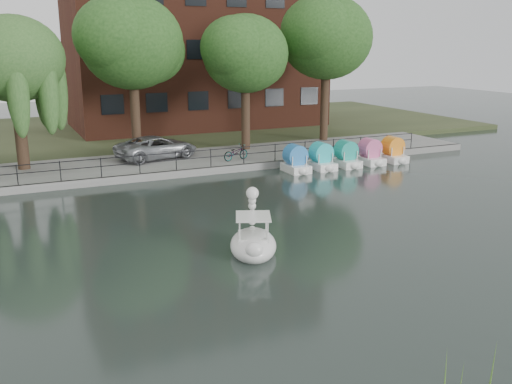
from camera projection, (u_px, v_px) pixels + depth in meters
ground_plane at (292, 257)px, 19.45m from camera, size 120.00×120.00×0.00m
promenade at (163, 164)px, 33.45m from camera, size 40.00×6.00×0.40m
kerb at (178, 174)px, 30.86m from camera, size 40.00×0.25×0.40m
land_strip at (115, 132)px, 45.75m from camera, size 60.00×22.00×0.36m
railing at (176, 156)px, 30.80m from camera, size 32.00×0.05×1.00m
apartment_building at (195, 14)px, 46.23m from camera, size 20.00×10.07×18.00m
willow_mid at (13, 59)px, 29.75m from camera, size 5.32×5.32×8.15m
broadleaf_center at (132, 43)px, 33.06m from camera, size 6.00×6.00×9.25m
broadleaf_right at (245, 54)px, 35.63m from camera, size 5.40×5.40×8.32m
broadleaf_far at (326, 38)px, 38.89m from camera, size 6.30×6.30×9.71m
minivan at (157, 146)px, 33.77m from camera, size 3.93×6.12×1.57m
bicycle at (236, 152)px, 33.42m from camera, size 1.02×1.82×1.00m
swan_boat at (253, 240)px, 19.79m from camera, size 2.46×2.97×2.16m
pedal_boat_row at (346, 156)px, 33.58m from camera, size 7.95×1.70×1.40m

